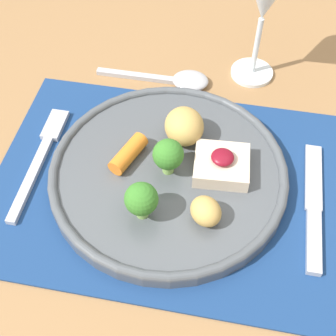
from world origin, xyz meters
The scene contains 6 objects.
dining_table centered at (0.00, 0.00, 0.67)m, with size 1.41×1.15×0.75m.
placemat centered at (0.00, 0.00, 0.75)m, with size 0.43×0.31×0.00m, color navy.
dinner_plate centered at (0.00, 0.01, 0.76)m, with size 0.29×0.29×0.07m.
fork centered at (-0.17, 0.01, 0.75)m, with size 0.02×0.18×0.01m.
knife centered at (0.18, -0.01, 0.75)m, with size 0.02×0.18×0.01m.
spoon centered at (-0.02, 0.19, 0.75)m, with size 0.17×0.04×0.02m.
Camera 1 is at (0.06, -0.33, 1.22)m, focal length 50.00 mm.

